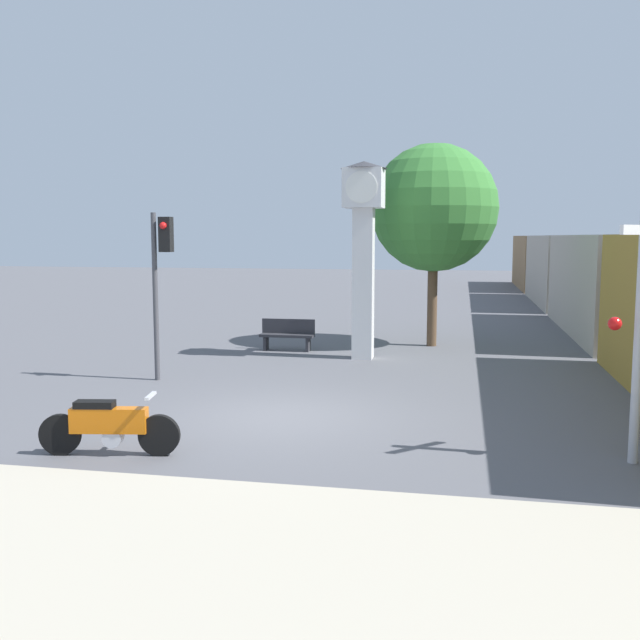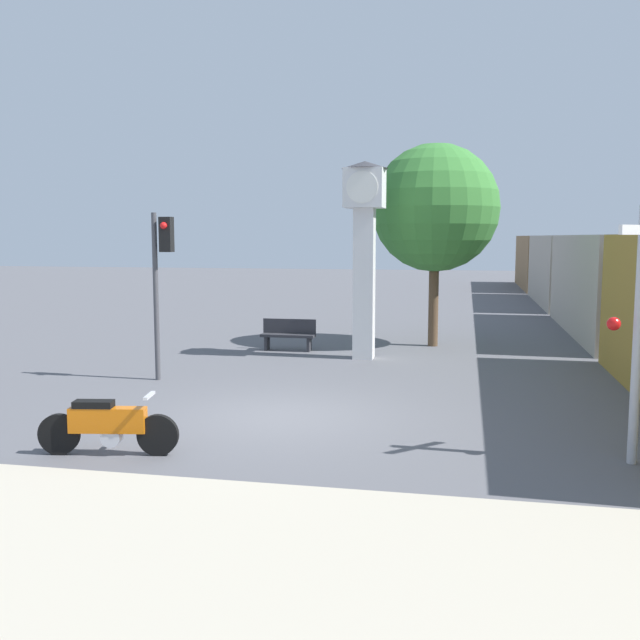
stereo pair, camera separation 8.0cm
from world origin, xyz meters
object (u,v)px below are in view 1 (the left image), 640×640
at_px(clock_tower, 364,230).
at_px(bench, 287,334).
at_px(railroad_crossing_signal, 640,325).
at_px(freight_train, 583,276).
at_px(street_tree, 434,208).
at_px(traffic_light, 161,265).
at_px(motorcycle, 109,426).

bearing_deg(clock_tower, bench, 158.34).
bearing_deg(railroad_crossing_signal, clock_tower, 122.05).
distance_m(freight_train, street_tree, 11.60).
bearing_deg(traffic_light, clock_tower, 43.25).
relative_size(motorcycle, traffic_light, 0.55).
bearing_deg(street_tree, clock_tower, -123.55).
relative_size(clock_tower, traffic_light, 1.38).
relative_size(street_tree, bench, 3.83).
height_order(railroad_crossing_signal, bench, railroad_crossing_signal).
distance_m(motorcycle, bench, 10.44).
bearing_deg(railroad_crossing_signal, street_tree, 107.38).
height_order(railroad_crossing_signal, street_tree, street_tree).
bearing_deg(railroad_crossing_signal, bench, 129.32).
distance_m(clock_tower, street_tree, 3.27).
relative_size(motorcycle, railroad_crossing_signal, 0.57).
height_order(freight_train, bench, freight_train).
relative_size(motorcycle, freight_train, 0.05).
xyz_separation_m(freight_train, street_tree, (-5.88, -9.68, 2.49)).
distance_m(freight_train, bench, 15.23).
bearing_deg(clock_tower, motorcycle, -105.39).
xyz_separation_m(clock_tower, railroad_crossing_signal, (5.20, -8.31, -1.46)).
height_order(motorcycle, street_tree, street_tree).
xyz_separation_m(railroad_crossing_signal, street_tree, (-3.43, 10.98, 2.12)).
height_order(motorcycle, traffic_light, traffic_light).
distance_m(street_tree, bench, 5.82).
bearing_deg(street_tree, bench, -157.44).
distance_m(railroad_crossing_signal, bench, 12.06).
bearing_deg(freight_train, clock_tower, -121.79).
height_order(motorcycle, freight_train, freight_train).
bearing_deg(bench, clock_tower, -21.66).
bearing_deg(railroad_crossing_signal, motorcycle, -171.39).
xyz_separation_m(motorcycle, clock_tower, (2.61, 9.49, 3.06)).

